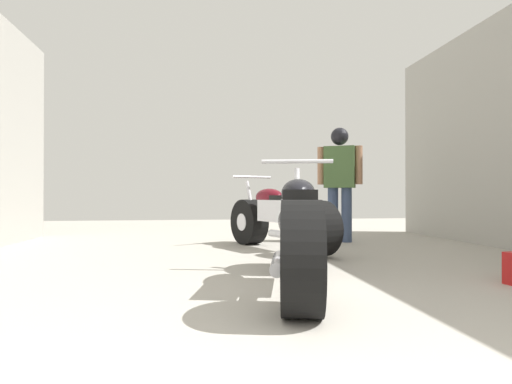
# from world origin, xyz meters

# --- Properties ---
(ground_plane) EXTENTS (15.60, 15.60, 0.00)m
(ground_plane) POSITION_xyz_m (0.00, 3.25, 0.00)
(ground_plane) COLOR #A8A399
(motorcycle_maroon_cruiser) EXTENTS (0.77, 2.08, 0.97)m
(motorcycle_maroon_cruiser) POSITION_xyz_m (0.09, 2.55, 0.40)
(motorcycle_maroon_cruiser) COLOR black
(motorcycle_maroon_cruiser) RESTS_ON ground_plane
(motorcycle_black_naked) EXTENTS (1.05, 1.89, 0.92)m
(motorcycle_black_naked) POSITION_xyz_m (0.36, 4.64, 0.38)
(motorcycle_black_naked) COLOR black
(motorcycle_black_naked) RESTS_ON ground_plane
(mechanic_in_blue) EXTENTS (0.62, 0.39, 1.62)m
(mechanic_in_blue) POSITION_xyz_m (1.37, 5.41, 0.97)
(mechanic_in_blue) COLOR #384766
(mechanic_in_blue) RESTS_ON ground_plane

